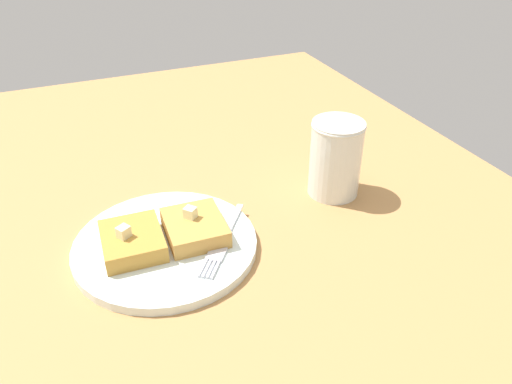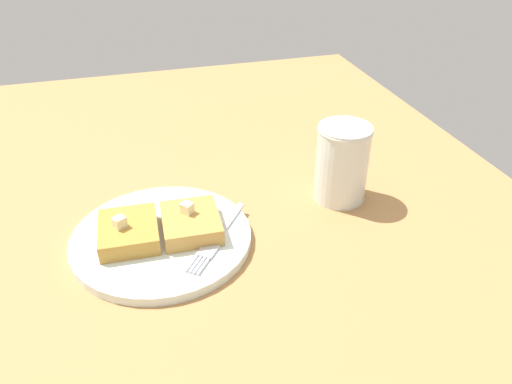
{
  "view_description": "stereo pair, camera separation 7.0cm",
  "coord_description": "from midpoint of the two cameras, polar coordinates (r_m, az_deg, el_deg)",
  "views": [
    {
      "loc": [
        7.65,
        63.53,
        45.56
      ],
      "look_at": [
        -15.43,
        9.09,
        7.45
      ],
      "focal_mm": 35.0,
      "sensor_mm": 36.0,
      "label": 1
    },
    {
      "loc": [
        1.03,
        65.88,
        45.56
      ],
      "look_at": [
        -15.43,
        9.09,
        7.45
      ],
      "focal_mm": 35.0,
      "sensor_mm": 36.0,
      "label": 2
    }
  ],
  "objects": [
    {
      "name": "plate",
      "position": [
        0.68,
        -13.23,
        -5.98
      ],
      "size": [
        24.32,
        24.32,
        1.29
      ],
      "color": "white",
      "rests_on": "table_surface"
    },
    {
      "name": "toast_slice_left",
      "position": [
        0.68,
        -9.98,
        -4.12
      ],
      "size": [
        7.99,
        9.2,
        2.43
      ],
      "primitive_type": "cube",
      "rotation": [
        0.0,
        0.0,
        -0.04
      ],
      "color": "#C08C40",
      "rests_on": "plate"
    },
    {
      "name": "syrup_jar",
      "position": [
        0.76,
        6.45,
        3.34
      ],
      "size": [
        8.04,
        8.04,
        11.93
      ],
      "color": "#391805",
      "rests_on": "table_surface"
    },
    {
      "name": "toast_slice_middle",
      "position": [
        0.67,
        -16.88,
        -5.49
      ],
      "size": [
        7.99,
        9.2,
        2.43
      ],
      "primitive_type": "cube",
      "rotation": [
        0.0,
        0.0,
        -0.04
      ],
      "color": "#B78535",
      "rests_on": "plate"
    },
    {
      "name": "table_surface",
      "position": [
        0.78,
        -15.75,
        -2.82
      ],
      "size": [
        117.85,
        117.85,
        2.95
      ],
      "primitive_type": "cube",
      "color": "#AD7C48",
      "rests_on": "ground"
    },
    {
      "name": "butter_pat_primary",
      "position": [
        0.67,
        -10.52,
        -2.43
      ],
      "size": [
        2.0,
        2.02,
        1.5
      ],
      "primitive_type": "cube",
      "rotation": [
        0.0,
        0.0,
        2.29
      ],
      "color": "beige",
      "rests_on": "toast_slice_left"
    },
    {
      "name": "butter_pat_secondary",
      "position": [
        0.66,
        -17.9,
        -4.47
      ],
      "size": [
        1.98,
        1.92,
        1.5
      ],
      "primitive_type": "cube",
      "rotation": [
        0.0,
        0.0,
        0.54
      ],
      "color": "beige",
      "rests_on": "toast_slice_middle"
    },
    {
      "name": "fork",
      "position": [
        0.66,
        -6.97,
        -5.89
      ],
      "size": [
        10.78,
        13.63,
        0.36
      ],
      "color": "silver",
      "rests_on": "plate"
    }
  ]
}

